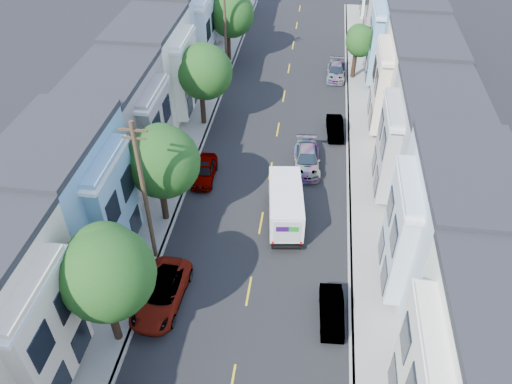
{
  "coord_description": "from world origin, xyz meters",
  "views": [
    {
      "loc": [
        2.93,
        -18.92,
        23.68
      ],
      "look_at": [
        -0.44,
        6.66,
        2.2
      ],
      "focal_mm": 35.0,
      "sensor_mm": 36.0,
      "label": 1
    }
  ],
  "objects": [
    {
      "name": "ground",
      "position": [
        0.0,
        0.0,
        0.0
      ],
      "size": [
        160.0,
        160.0,
        0.0
      ],
      "primitive_type": "plane",
      "color": "black",
      "rests_on": "ground"
    },
    {
      "name": "road_slab",
      "position": [
        0.0,
        15.0,
        0.01
      ],
      "size": [
        12.0,
        70.0,
        0.02
      ],
      "primitive_type": "cube",
      "color": "black",
      "rests_on": "ground"
    },
    {
      "name": "curb_left",
      "position": [
        -6.05,
        15.0,
        0.07
      ],
      "size": [
        0.3,
        70.0,
        0.15
      ],
      "primitive_type": "cube",
      "color": "gray",
      "rests_on": "ground"
    },
    {
      "name": "curb_right",
      "position": [
        6.05,
        15.0,
        0.07
      ],
      "size": [
        0.3,
        70.0,
        0.15
      ],
      "primitive_type": "cube",
      "color": "gray",
      "rests_on": "ground"
    },
    {
      "name": "sidewalk_left",
      "position": [
        -7.35,
        15.0,
        0.07
      ],
      "size": [
        2.6,
        70.0,
        0.15
      ],
      "primitive_type": "cube",
      "color": "gray",
      "rests_on": "ground"
    },
    {
      "name": "sidewalk_right",
      "position": [
        7.35,
        15.0,
        0.07
      ],
      "size": [
        2.6,
        70.0,
        0.15
      ],
      "primitive_type": "cube",
      "color": "gray",
      "rests_on": "ground"
    },
    {
      "name": "centerline",
      "position": [
        0.0,
        15.0,
        0.0
      ],
      "size": [
        0.12,
        70.0,
        0.01
      ],
      "primitive_type": "cube",
      "color": "gold",
      "rests_on": "ground"
    },
    {
      "name": "townhouse_row_left",
      "position": [
        -11.15,
        15.0,
        0.0
      ],
      "size": [
        5.0,
        70.0,
        8.5
      ],
      "primitive_type": "cube",
      "color": "#B3B6B3",
      "rests_on": "ground"
    },
    {
      "name": "townhouse_row_right",
      "position": [
        11.15,
        15.0,
        0.0
      ],
      "size": [
        5.0,
        70.0,
        8.5
      ],
      "primitive_type": "cube",
      "color": "#B3B6B3",
      "rests_on": "ground"
    },
    {
      "name": "tree_b",
      "position": [
        -6.3,
        -4.14,
        5.37
      ],
      "size": [
        4.7,
        4.7,
        7.75
      ],
      "color": "black",
      "rests_on": "ground"
    },
    {
      "name": "tree_c",
      "position": [
        -6.3,
        5.56,
        4.93
      ],
      "size": [
        4.7,
        4.7,
        7.3
      ],
      "color": "black",
      "rests_on": "ground"
    },
    {
      "name": "tree_d",
      "position": [
        -6.3,
        18.09,
        4.99
      ],
      "size": [
        4.62,
        4.62,
        7.33
      ],
      "color": "black",
      "rests_on": "ground"
    },
    {
      "name": "tree_e",
      "position": [
        -6.3,
        31.07,
        5.06
      ],
      "size": [
        4.7,
        4.7,
        7.44
      ],
      "color": "black",
      "rests_on": "ground"
    },
    {
      "name": "tree_far_r",
      "position": [
        6.89,
        28.69,
        3.9
      ],
      "size": [
        3.04,
        3.04,
        5.46
      ],
      "color": "black",
      "rests_on": "ground"
    },
    {
      "name": "utility_pole_near",
      "position": [
        -6.3,
        2.0,
        5.15
      ],
      "size": [
        1.6,
        0.26,
        10.0
      ],
      "color": "#42301E",
      "rests_on": "ground"
    },
    {
      "name": "utility_pole_far",
      "position": [
        -6.3,
        28.0,
        5.15
      ],
      "size": [
        1.6,
        0.26,
        10.0
      ],
      "color": "#42301E",
      "rests_on": "ground"
    },
    {
      "name": "fedex_truck",
      "position": [
        1.61,
        6.41,
        1.53
      ],
      "size": [
        2.2,
        5.72,
        2.74
      ],
      "rotation": [
        0.0,
        0.0,
        0.12
      ],
      "color": "white",
      "rests_on": "ground"
    },
    {
      "name": "lead_sedan",
      "position": [
        2.75,
        12.93,
        0.72
      ],
      "size": [
        2.35,
        4.9,
        1.43
      ],
      "primitive_type": "imported",
      "rotation": [
        0.0,
        0.0,
        0.07
      ],
      "color": "black",
      "rests_on": "ground"
    },
    {
      "name": "parked_left_c",
      "position": [
        -4.9,
        -1.43,
        0.74
      ],
      "size": [
        2.74,
        5.45,
        1.48
      ],
      "primitive_type": "imported",
      "rotation": [
        0.0,
        0.0,
        -0.05
      ],
      "color": "#A7A9AA",
      "rests_on": "ground"
    },
    {
      "name": "parked_left_d",
      "position": [
        -4.9,
        10.44,
        0.69
      ],
      "size": [
        1.8,
        4.32,
        1.38
      ],
      "primitive_type": "imported",
      "rotation": [
        0.0,
        0.0,
        0.04
      ],
      "color": "black",
      "rests_on": "ground"
    },
    {
      "name": "parked_right_b",
      "position": [
        4.9,
        -1.31,
        0.61
      ],
      "size": [
        1.5,
        3.71,
        1.22
      ],
      "primitive_type": "imported",
      "rotation": [
        0.0,
        0.0,
        0.06
      ],
      "color": "white",
      "rests_on": "ground"
    },
    {
      "name": "parked_right_c",
      "position": [
        4.9,
        17.91,
        0.62
      ],
      "size": [
        1.6,
        3.83,
        1.25
      ],
      "primitive_type": "imported",
      "rotation": [
        0.0,
        0.0,
        0.08
      ],
      "color": "black",
      "rests_on": "ground"
    },
    {
      "name": "parked_right_d",
      "position": [
        4.9,
        28.7,
        0.64
      ],
      "size": [
        1.9,
        4.34,
        1.29
      ],
      "primitive_type": "imported",
      "rotation": [
        0.0,
        0.0,
        -0.02
      ],
      "color": "black",
      "rests_on": "ground"
    }
  ]
}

